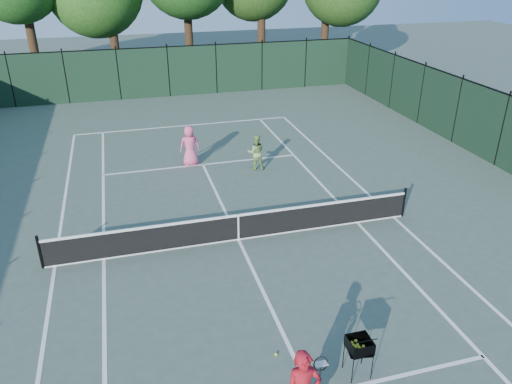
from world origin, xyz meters
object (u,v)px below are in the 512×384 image
object	(u,v)px
player_green	(256,152)
ball_hopper	(359,345)
loose_ball_near_cart	(276,354)
loose_ball_midcourt	(368,346)
player_pink	(190,146)

from	to	relation	value
player_green	ball_hopper	xyz separation A→B (m)	(-0.93, -11.41, 0.04)
loose_ball_near_cart	loose_ball_midcourt	xyz separation A→B (m)	(2.11, -0.33, 0.00)
player_green	loose_ball_near_cart	size ratio (longest dim) A/B	21.98
loose_ball_midcourt	loose_ball_near_cart	bearing A→B (deg)	171.22
player_pink	loose_ball_midcourt	distance (m)	12.20
player_green	loose_ball_midcourt	world-z (taller)	player_green
player_pink	ball_hopper	xyz separation A→B (m)	(1.62, -12.60, -0.08)
player_pink	ball_hopper	size ratio (longest dim) A/B	1.84
loose_ball_midcourt	player_green	bearing A→B (deg)	88.22
loose_ball_midcourt	ball_hopper	bearing A→B (deg)	-133.08
loose_ball_midcourt	player_pink	bearing A→B (deg)	100.51
player_pink	player_green	distance (m)	2.82
player_green	loose_ball_midcourt	bearing A→B (deg)	96.98
player_pink	ball_hopper	bearing A→B (deg)	101.46
player_green	loose_ball_midcourt	distance (m)	10.80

